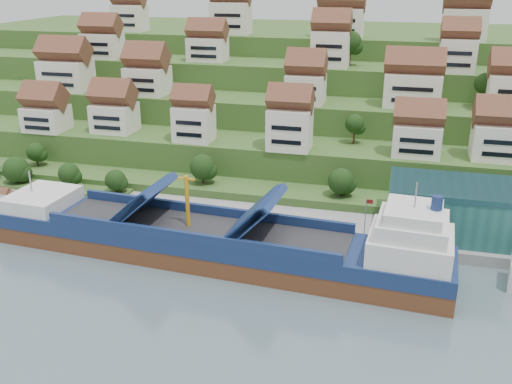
# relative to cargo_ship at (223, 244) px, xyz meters

# --- Properties ---
(ground) EXTENTS (300.00, 300.00, 0.00)m
(ground) POSITION_rel_cargo_ship_xyz_m (6.36, 1.44, -3.55)
(ground) COLOR slate
(ground) RESTS_ON ground
(quay) EXTENTS (180.00, 14.00, 2.20)m
(quay) POSITION_rel_cargo_ship_xyz_m (26.36, 16.44, -2.45)
(quay) COLOR gray
(quay) RESTS_ON ground
(pebble_beach) EXTENTS (45.00, 20.00, 1.00)m
(pebble_beach) POSITION_rel_cargo_ship_xyz_m (-51.64, 13.44, -3.05)
(pebble_beach) COLOR gray
(pebble_beach) RESTS_ON ground
(hillside) EXTENTS (260.00, 128.00, 31.00)m
(hillside) POSITION_rel_cargo_ship_xyz_m (6.36, 104.99, 7.11)
(hillside) COLOR #2D4C1E
(hillside) RESTS_ON ground
(hillside_village) EXTENTS (152.70, 65.25, 29.65)m
(hillside_village) POSITION_rel_cargo_ship_xyz_m (7.45, 62.82, 21.07)
(hillside_village) COLOR white
(hillside_village) RESTS_ON ground
(hillside_trees) EXTENTS (141.25, 62.20, 31.51)m
(hillside_trees) POSITION_rel_cargo_ship_xyz_m (-3.84, 42.17, 11.42)
(hillside_trees) COLOR #1C3B13
(hillside_trees) RESTS_ON ground
(flagpole) EXTENTS (1.28, 0.16, 8.00)m
(flagpole) POSITION_rel_cargo_ship_xyz_m (24.47, 11.44, 3.34)
(flagpole) COLOR gray
(flagpole) RESTS_ON quay
(beach_huts) EXTENTS (14.40, 3.70, 2.20)m
(beach_huts) POSITION_rel_cargo_ship_xyz_m (-53.64, 12.19, -1.45)
(beach_huts) COLOR white
(beach_huts) RESTS_ON pebble_beach
(cargo_ship) EXTENTS (85.79, 18.50, 18.97)m
(cargo_ship) POSITION_rel_cargo_ship_xyz_m (0.00, 0.00, 0.00)
(cargo_ship) COLOR #5B321B
(cargo_ship) RESTS_ON ground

